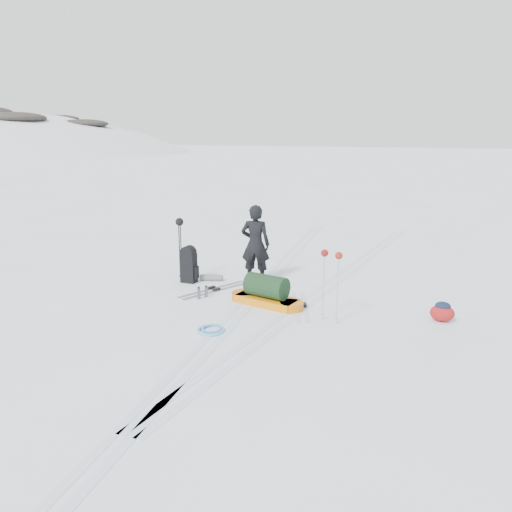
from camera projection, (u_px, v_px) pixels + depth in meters
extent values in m
plane|color=white|center=(247.00, 302.00, 10.50)|extent=(200.00, 200.00, 0.00)
ellipsoid|color=white|center=(9.00, 368.00, 93.99)|extent=(143.00, 121.00, 93.50)
ellipsoid|color=black|center=(13.00, 118.00, 72.69)|extent=(10.40, 8.00, 1.76)
ellipsoid|color=black|center=(58.00, 119.00, 87.95)|extent=(7.80, 6.00, 1.32)
ellipsoid|color=black|center=(83.00, 124.00, 78.11)|extent=(8.32, 6.40, 1.41)
cube|color=silver|center=(242.00, 301.00, 10.54)|extent=(1.40, 17.97, 0.01)
cube|color=silver|center=(252.00, 303.00, 10.46)|extent=(1.40, 17.97, 0.01)
cube|color=silver|center=(328.00, 282.00, 11.88)|extent=(2.09, 13.88, 0.01)
cube|color=silver|center=(338.00, 283.00, 11.80)|extent=(2.09, 13.88, 0.01)
imported|color=black|center=(255.00, 244.00, 11.63)|extent=(0.74, 0.54, 1.87)
cube|color=orange|center=(267.00, 301.00, 10.34)|extent=(1.39, 0.82, 0.16)
cylinder|color=orange|center=(292.00, 306.00, 10.03)|extent=(0.57, 0.57, 0.16)
cylinder|color=#CE5B0C|center=(243.00, 296.00, 10.66)|extent=(0.57, 0.57, 0.16)
cylinder|color=black|center=(267.00, 286.00, 10.27)|extent=(0.95, 0.66, 0.48)
cube|color=black|center=(189.00, 268.00, 11.81)|extent=(0.35, 0.25, 0.70)
cylinder|color=black|center=(188.00, 253.00, 11.72)|extent=(0.34, 0.24, 0.34)
cube|color=black|center=(196.00, 273.00, 11.79)|extent=(0.08, 0.18, 0.30)
cylinder|color=slate|center=(211.00, 278.00, 11.99)|extent=(0.57, 0.28, 0.15)
cylinder|color=black|center=(180.00, 252.00, 11.88)|extent=(0.03, 0.03, 1.42)
cylinder|color=black|center=(181.00, 252.00, 11.80)|extent=(0.03, 0.03, 1.42)
torus|color=black|center=(181.00, 276.00, 12.02)|extent=(0.13, 0.13, 0.01)
torus|color=black|center=(182.00, 277.00, 11.94)|extent=(0.13, 0.13, 0.01)
sphere|color=black|center=(179.00, 222.00, 11.65)|extent=(0.19, 0.19, 0.19)
cylinder|color=#BBBDC2|center=(323.00, 287.00, 9.38)|extent=(0.03, 0.03, 1.29)
cylinder|color=silver|center=(337.00, 291.00, 9.19)|extent=(0.03, 0.03, 1.29)
torus|color=#B7BABF|center=(323.00, 315.00, 9.52)|extent=(0.11, 0.11, 0.01)
torus|color=#9D9FA4|center=(336.00, 318.00, 9.33)|extent=(0.11, 0.11, 0.01)
sphere|color=maroon|center=(325.00, 253.00, 9.22)|extent=(0.14, 0.14, 0.14)
sphere|color=maroon|center=(339.00, 256.00, 9.03)|extent=(0.14, 0.14, 0.14)
cube|color=gray|center=(216.00, 291.00, 11.23)|extent=(0.91, 1.65, 0.02)
cube|color=#93979B|center=(212.00, 289.00, 11.36)|extent=(0.91, 1.65, 0.02)
cube|color=black|center=(216.00, 289.00, 11.22)|extent=(0.15, 0.19, 0.05)
cube|color=black|center=(212.00, 287.00, 11.35)|extent=(0.15, 0.19, 0.05)
cube|color=silver|center=(295.00, 306.00, 10.23)|extent=(0.69, 1.81, 0.02)
cube|color=silver|center=(305.00, 306.00, 10.23)|extent=(0.69, 1.81, 0.02)
cube|color=black|center=(295.00, 305.00, 10.23)|extent=(0.13, 0.20, 0.05)
cube|color=black|center=(305.00, 305.00, 10.22)|extent=(0.13, 0.20, 0.05)
torus|color=#5FB6E8|center=(211.00, 330.00, 8.97)|extent=(0.65, 0.65, 0.05)
torus|color=#5090C3|center=(212.00, 329.00, 9.01)|extent=(0.51, 0.51, 0.05)
ellipsoid|color=maroon|center=(442.00, 313.00, 9.43)|extent=(0.56, 0.54, 0.32)
ellipsoid|color=black|center=(443.00, 306.00, 9.39)|extent=(0.37, 0.35, 0.16)
cylinder|color=#5A5C62|center=(199.00, 294.00, 10.67)|extent=(0.09, 0.09, 0.24)
cylinder|color=slate|center=(206.00, 292.00, 10.82)|extent=(0.09, 0.09, 0.22)
cylinder|color=black|center=(199.00, 288.00, 10.64)|extent=(0.08, 0.08, 0.03)
cylinder|color=black|center=(206.00, 286.00, 10.79)|extent=(0.08, 0.08, 0.03)
ellipsoid|color=black|center=(268.00, 282.00, 11.54)|extent=(0.34, 0.26, 0.20)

